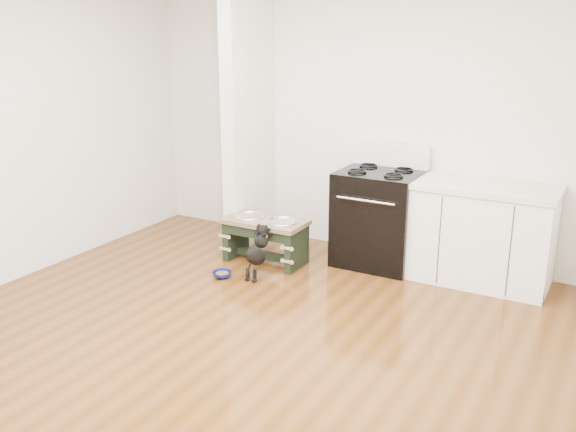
{
  "coord_description": "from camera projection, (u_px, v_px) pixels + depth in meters",
  "views": [
    {
      "loc": [
        2.37,
        -3.42,
        2.28
      ],
      "look_at": [
        -0.28,
        1.31,
        0.63
      ],
      "focal_mm": 40.0,
      "sensor_mm": 36.0,
      "label": 1
    }
  ],
  "objects": [
    {
      "name": "dog_feeder",
      "position": [
        265.0,
        232.0,
        6.24
      ],
      "size": [
        0.8,
        0.43,
        0.46
      ],
      "color": "black",
      "rests_on": "ground"
    },
    {
      "name": "ground",
      "position": [
        233.0,
        351.0,
        4.63
      ],
      "size": [
        5.0,
        5.0,
        0.0
      ],
      "primitive_type": "plane",
      "color": "#4E2C0E",
      "rests_on": "ground"
    },
    {
      "name": "oven_range",
      "position": [
        379.0,
        216.0,
        6.17
      ],
      "size": [
        0.76,
        0.69,
        1.14
      ],
      "color": "black",
      "rests_on": "ground"
    },
    {
      "name": "puppy",
      "position": [
        258.0,
        250.0,
        5.88
      ],
      "size": [
        0.14,
        0.41,
        0.49
      ],
      "color": "black",
      "rests_on": "ground"
    },
    {
      "name": "floor_bowl",
      "position": [
        222.0,
        274.0,
        5.94
      ],
      "size": [
        0.19,
        0.19,
        0.06
      ],
      "rotation": [
        0.0,
        0.0,
        0.05
      ],
      "color": "#0C145A",
      "rests_on": "ground"
    },
    {
      "name": "partition_wall",
      "position": [
        249.0,
        116.0,
        6.53
      ],
      "size": [
        0.15,
        0.8,
        2.7
      ],
      "primitive_type": "cube",
      "color": "silver",
      "rests_on": "ground"
    },
    {
      "name": "cabinet_run",
      "position": [
        482.0,
        234.0,
        5.74
      ],
      "size": [
        1.24,
        0.64,
        0.91
      ],
      "color": "white",
      "rests_on": "ground"
    },
    {
      "name": "room_shell",
      "position": [
        227.0,
        127.0,
        4.15
      ],
      "size": [
        5.0,
        5.0,
        5.0
      ],
      "color": "silver",
      "rests_on": "ground"
    }
  ]
}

